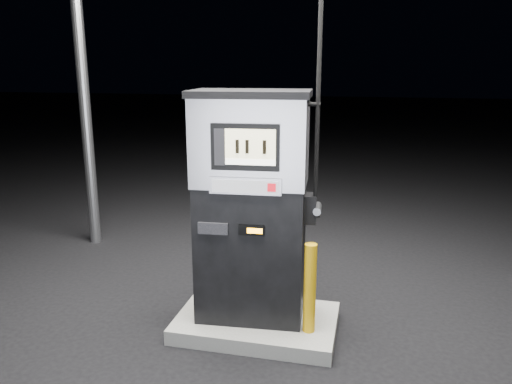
# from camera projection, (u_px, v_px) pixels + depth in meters

# --- Properties ---
(ground) EXTENTS (80.00, 80.00, 0.00)m
(ground) POSITION_uv_depth(u_px,v_px,m) (257.00, 329.00, 5.10)
(ground) COLOR black
(ground) RESTS_ON ground
(pump_island) EXTENTS (1.60, 1.00, 0.15)m
(pump_island) POSITION_uv_depth(u_px,v_px,m) (257.00, 323.00, 5.09)
(pump_island) COLOR slate
(pump_island) RESTS_ON ground
(fuel_dispenser) EXTENTS (1.26, 0.75, 4.67)m
(fuel_dispenser) POSITION_uv_depth(u_px,v_px,m) (251.00, 205.00, 4.83)
(fuel_dispenser) COLOR black
(fuel_dispenser) RESTS_ON pump_island
(bollard_left) EXTENTS (0.14, 0.14, 0.82)m
(bollard_left) POSITION_uv_depth(u_px,v_px,m) (200.00, 272.00, 5.14)
(bollard_left) COLOR #CE960B
(bollard_left) RESTS_ON pump_island
(bollard_right) EXTENTS (0.14, 0.14, 0.88)m
(bollard_right) POSITION_uv_depth(u_px,v_px,m) (310.00, 288.00, 4.68)
(bollard_right) COLOR #CE960B
(bollard_right) RESTS_ON pump_island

